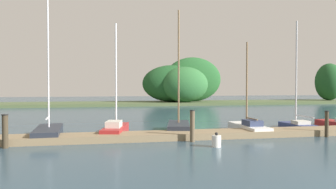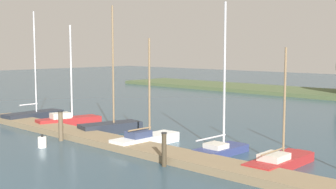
# 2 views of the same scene
# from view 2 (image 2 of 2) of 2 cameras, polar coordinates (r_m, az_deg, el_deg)

# --- Properties ---
(dock_pier) EXTENTS (27.65, 1.80, 0.35)m
(dock_pier) POSITION_cam_2_polar(r_m,az_deg,el_deg) (22.75, -5.23, -6.41)
(dock_pier) COLOR #847051
(dock_pier) RESTS_ON ground
(sailboat_0) EXTENTS (1.52, 4.49, 7.51)m
(sailboat_0) POSITION_cam_2_polar(r_m,az_deg,el_deg) (32.77, -16.48, -2.52)
(sailboat_0) COLOR #232833
(sailboat_0) RESTS_ON ground
(sailboat_1) EXTENTS (1.83, 4.35, 6.48)m
(sailboat_1) POSITION_cam_2_polar(r_m,az_deg,el_deg) (29.91, -12.38, -3.15)
(sailboat_1) COLOR maroon
(sailboat_1) RESTS_ON ground
(sailboat_2) EXTENTS (2.06, 4.01, 7.48)m
(sailboat_2) POSITION_cam_2_polar(r_m,az_deg,el_deg) (27.11, -7.07, -3.97)
(sailboat_2) COLOR #232833
(sailboat_2) RESTS_ON ground
(sailboat_3) EXTENTS (1.14, 4.23, 5.52)m
(sailboat_3) POSITION_cam_2_polar(r_m,az_deg,el_deg) (23.44, -2.68, -5.58)
(sailboat_3) COLOR white
(sailboat_3) RESTS_ON ground
(sailboat_4) EXTENTS (1.27, 3.44, 7.15)m
(sailboat_4) POSITION_cam_2_polar(r_m,az_deg,el_deg) (21.64, 6.83, -6.52)
(sailboat_4) COLOR navy
(sailboat_4) RESTS_ON ground
(sailboat_5) EXTENTS (1.36, 4.29, 5.05)m
(sailboat_5) POSITION_cam_2_polar(r_m,az_deg,el_deg) (19.85, 14.11, -8.08)
(sailboat_5) COLOR maroon
(sailboat_5) RESTS_ON ground
(mooring_piling_1) EXTENTS (0.28, 0.28, 1.62)m
(mooring_piling_1) POSITION_cam_2_polar(r_m,az_deg,el_deg) (25.09, -13.44, -3.90)
(mooring_piling_1) COLOR brown
(mooring_piling_1) RESTS_ON ground
(mooring_piling_2) EXTENTS (0.24, 0.24, 1.47)m
(mooring_piling_2) POSITION_cam_2_polar(r_m,az_deg,el_deg) (19.21, -0.50, -6.97)
(mooring_piling_2) COLOR #3D3323
(mooring_piling_2) RESTS_ON ground
(channel_buoy_0) EXTENTS (0.43, 0.43, 0.69)m
(channel_buoy_0) POSITION_cam_2_polar(r_m,az_deg,el_deg) (23.76, -15.65, -5.81)
(channel_buoy_0) COLOR white
(channel_buoy_0) RESTS_ON ground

